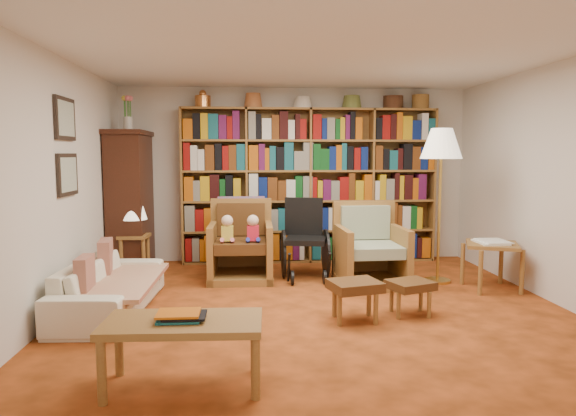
{
  "coord_description": "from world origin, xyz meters",
  "views": [
    {
      "loc": [
        -0.68,
        -4.97,
        1.55
      ],
      "look_at": [
        -0.25,
        0.6,
        0.96
      ],
      "focal_mm": 32.0,
      "sensor_mm": 36.0,
      "label": 1
    }
  ],
  "objects": [
    {
      "name": "floor",
      "position": [
        0.0,
        0.0,
        0.0
      ],
      "size": [
        5.0,
        5.0,
        0.0
      ],
      "primitive_type": "plane",
      "color": "#BD501D",
      "rests_on": "ground"
    },
    {
      "name": "ceiling",
      "position": [
        0.0,
        0.0,
        2.5
      ],
      "size": [
        5.0,
        5.0,
        0.0
      ],
      "primitive_type": "plane",
      "rotation": [
        3.14,
        0.0,
        0.0
      ],
      "color": "silver",
      "rests_on": "wall_back"
    },
    {
      "name": "wall_back",
      "position": [
        0.0,
        2.5,
        1.25
      ],
      "size": [
        5.0,
        0.0,
        5.0
      ],
      "primitive_type": "plane",
      "rotation": [
        1.57,
        0.0,
        0.0
      ],
      "color": "silver",
      "rests_on": "floor"
    },
    {
      "name": "wall_front",
      "position": [
        0.0,
        -2.5,
        1.25
      ],
      "size": [
        5.0,
        0.0,
        5.0
      ],
      "primitive_type": "plane",
      "rotation": [
        -1.57,
        0.0,
        0.0
      ],
      "color": "silver",
      "rests_on": "floor"
    },
    {
      "name": "wall_left",
      "position": [
        -2.5,
        0.0,
        1.25
      ],
      "size": [
        0.0,
        5.0,
        5.0
      ],
      "primitive_type": "plane",
      "rotation": [
        1.57,
        0.0,
        1.57
      ],
      "color": "silver",
      "rests_on": "floor"
    },
    {
      "name": "wall_right",
      "position": [
        2.5,
        0.0,
        1.25
      ],
      "size": [
        0.0,
        5.0,
        5.0
      ],
      "primitive_type": "plane",
      "rotation": [
        1.57,
        0.0,
        -1.57
      ],
      "color": "silver",
      "rests_on": "floor"
    },
    {
      "name": "bookshelf",
      "position": [
        0.2,
        2.33,
        1.17
      ],
      "size": [
        3.6,
        0.3,
        2.42
      ],
      "color": "olive",
      "rests_on": "floor"
    },
    {
      "name": "curio_cabinet",
      "position": [
        -2.25,
        2.0,
        0.95
      ],
      "size": [
        0.5,
        0.95,
        2.4
      ],
      "color": "#38170F",
      "rests_on": "floor"
    },
    {
      "name": "framed_pictures",
      "position": [
        -2.48,
        0.3,
        1.62
      ],
      "size": [
        0.03,
        0.52,
        0.97
      ],
      "color": "black",
      "rests_on": "wall_left"
    },
    {
      "name": "sofa",
      "position": [
        -2.05,
        0.11,
        0.25
      ],
      "size": [
        1.77,
        0.77,
        0.51
      ],
      "primitive_type": "imported",
      "rotation": [
        0.0,
        0.0,
        1.52
      ],
      "color": "beige",
      "rests_on": "floor"
    },
    {
      "name": "sofa_throw",
      "position": [
        -2.0,
        0.11,
        0.3
      ],
      "size": [
        0.82,
        1.5,
        0.04
      ],
      "primitive_type": "cube",
      "rotation": [
        0.0,
        0.0,
        -0.02
      ],
      "color": "beige",
      "rests_on": "sofa"
    },
    {
      "name": "cushion_left",
      "position": [
        -2.18,
        0.46,
        0.45
      ],
      "size": [
        0.18,
        0.4,
        0.38
      ],
      "primitive_type": "cube",
      "rotation": [
        0.0,
        0.0,
        0.16
      ],
      "color": "maroon",
      "rests_on": "sofa"
    },
    {
      "name": "cushion_right",
      "position": [
        -2.18,
        -0.24,
        0.45
      ],
      "size": [
        0.13,
        0.35,
        0.34
      ],
      "primitive_type": "cube",
      "rotation": [
        0.0,
        0.0,
        0.05
      ],
      "color": "maroon",
      "rests_on": "sofa"
    },
    {
      "name": "side_table_lamp",
      "position": [
        -2.15,
        1.68,
        0.37
      ],
      "size": [
        0.38,
        0.38,
        0.52
      ],
      "color": "olive",
      "rests_on": "floor"
    },
    {
      "name": "table_lamp",
      "position": [
        -2.15,
        1.68,
        0.83
      ],
      "size": [
        0.34,
        0.34,
        0.46
      ],
      "color": "gold",
      "rests_on": "side_table_lamp"
    },
    {
      "name": "armchair_leather",
      "position": [
        -0.78,
        1.43,
        0.41
      ],
      "size": [
        0.8,
        0.85,
        1.0
      ],
      "color": "olive",
      "rests_on": "floor"
    },
    {
      "name": "armchair_sage",
      "position": [
        0.77,
        1.04,
        0.37
      ],
      "size": [
        0.81,
        0.84,
        0.97
      ],
      "color": "olive",
      "rests_on": "floor"
    },
    {
      "name": "wheelchair",
      "position": [
        0.03,
        1.38,
        0.45
      ],
      "size": [
        0.57,
        0.8,
        1.0
      ],
      "color": "black",
      "rests_on": "floor"
    },
    {
      "name": "floor_lamp",
      "position": [
        1.61,
        0.99,
        1.6
      ],
      "size": [
        0.49,
        0.49,
        1.86
      ],
      "color": "gold",
      "rests_on": "floor"
    },
    {
      "name": "side_table_papers",
      "position": [
        2.1,
        0.61,
        0.46
      ],
      "size": [
        0.72,
        0.72,
        0.57
      ],
      "color": "olive",
      "rests_on": "floor"
    },
    {
      "name": "footstool_a",
      "position": [
        0.3,
        -0.38,
        0.31
      ],
      "size": [
        0.53,
        0.48,
        0.38
      ],
      "color": "#4D3014",
      "rests_on": "floor"
    },
    {
      "name": "footstool_b",
      "position": [
        0.87,
        -0.24,
        0.27
      ],
      "size": [
        0.49,
        0.45,
        0.34
      ],
      "color": "#4D3014",
      "rests_on": "floor"
    },
    {
      "name": "coffee_table",
      "position": [
        -1.12,
        -1.64,
        0.4
      ],
      "size": [
        1.06,
        0.56,
        0.51
      ],
      "color": "olive",
      "rests_on": "floor"
    }
  ]
}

